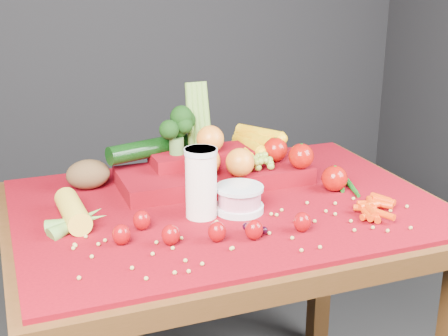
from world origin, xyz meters
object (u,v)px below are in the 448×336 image
object	(u,v)px
milk_glass	(201,181)
yogurt_bowl	(239,198)
produce_mound	(218,161)
table	(227,241)

from	to	relation	value
milk_glass	yogurt_bowl	xyz separation A→B (m)	(0.10, -0.00, -0.06)
yogurt_bowl	produce_mound	world-z (taller)	produce_mound
milk_glass	yogurt_bowl	size ratio (longest dim) A/B	1.42
milk_glass	yogurt_bowl	bearing A→B (deg)	-2.80
yogurt_bowl	produce_mound	bearing A→B (deg)	83.27
table	produce_mound	world-z (taller)	produce_mound
yogurt_bowl	table	bearing A→B (deg)	99.18
table	produce_mound	xyz separation A→B (m)	(0.04, 0.16, 0.17)
table	milk_glass	world-z (taller)	milk_glass
table	milk_glass	distance (m)	0.22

